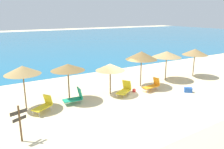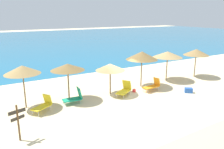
{
  "view_description": "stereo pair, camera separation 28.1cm",
  "coord_description": "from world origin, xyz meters",
  "px_view_note": "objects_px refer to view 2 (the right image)",
  "views": [
    {
      "loc": [
        -9.53,
        -13.37,
        6.0
      ],
      "look_at": [
        -0.78,
        0.87,
        1.51
      ],
      "focal_mm": 36.2,
      "sensor_mm": 36.0,
      "label": 1
    },
    {
      "loc": [
        -9.29,
        -13.51,
        6.0
      ],
      "look_at": [
        -0.78,
        0.87,
        1.51
      ],
      "focal_mm": 36.2,
      "sensor_mm": 36.0,
      "label": 2
    }
  ],
  "objects_px": {
    "beach_umbrella_1": "(68,67)",
    "beach_umbrella_2": "(110,67)",
    "cooler_box": "(189,90)",
    "lounge_chair_3": "(75,97)",
    "beach_umbrella_0": "(22,70)",
    "wooden_signpost": "(18,120)",
    "beach_ball": "(134,90)",
    "beach_umbrella_4": "(168,54)",
    "beach_umbrella_3": "(142,56)",
    "lounge_chair_1": "(125,90)",
    "beach_umbrella_5": "(196,52)",
    "lounge_chair_2": "(153,85)",
    "lounge_chair_0": "(43,105)"
  },
  "relations": [
    {
      "from": "beach_umbrella_1",
      "to": "beach_ball",
      "type": "height_order",
      "value": "beach_umbrella_1"
    },
    {
      "from": "cooler_box",
      "to": "lounge_chair_3",
      "type": "bearing_deg",
      "value": 163.52
    },
    {
      "from": "lounge_chair_1",
      "to": "lounge_chair_2",
      "type": "distance_m",
      "value": 2.53
    },
    {
      "from": "lounge_chair_3",
      "to": "wooden_signpost",
      "type": "relative_size",
      "value": 0.73
    },
    {
      "from": "wooden_signpost",
      "to": "beach_umbrella_1",
      "type": "bearing_deg",
      "value": 29.16
    },
    {
      "from": "lounge_chair_2",
      "to": "lounge_chair_1",
      "type": "bearing_deg",
      "value": 77.13
    },
    {
      "from": "lounge_chair_2",
      "to": "wooden_signpost",
      "type": "relative_size",
      "value": 0.82
    },
    {
      "from": "beach_umbrella_1",
      "to": "beach_umbrella_4",
      "type": "distance_m",
      "value": 9.63
    },
    {
      "from": "lounge_chair_1",
      "to": "wooden_signpost",
      "type": "height_order",
      "value": "wooden_signpost"
    },
    {
      "from": "beach_umbrella_2",
      "to": "beach_umbrella_4",
      "type": "relative_size",
      "value": 0.88
    },
    {
      "from": "beach_umbrella_4",
      "to": "lounge_chair_2",
      "type": "relative_size",
      "value": 1.77
    },
    {
      "from": "beach_umbrella_4",
      "to": "lounge_chair_2",
      "type": "distance_m",
      "value": 4.1
    },
    {
      "from": "wooden_signpost",
      "to": "lounge_chair_2",
      "type": "bearing_deg",
      "value": -2.62
    },
    {
      "from": "lounge_chair_1",
      "to": "lounge_chair_3",
      "type": "bearing_deg",
      "value": 52.82
    },
    {
      "from": "beach_umbrella_1",
      "to": "beach_umbrella_3",
      "type": "distance_m",
      "value": 6.4
    },
    {
      "from": "beach_umbrella_2",
      "to": "lounge_chair_0",
      "type": "bearing_deg",
      "value": -172.36
    },
    {
      "from": "beach_umbrella_3",
      "to": "lounge_chair_1",
      "type": "distance_m",
      "value": 3.46
    },
    {
      "from": "lounge_chair_1",
      "to": "beach_ball",
      "type": "xyz_separation_m",
      "value": [
        1.02,
        0.15,
        -0.3
      ]
    },
    {
      "from": "beach_umbrella_5",
      "to": "cooler_box",
      "type": "height_order",
      "value": "beach_umbrella_5"
    },
    {
      "from": "beach_umbrella_3",
      "to": "lounge_chair_2",
      "type": "bearing_deg",
      "value": -86.25
    },
    {
      "from": "beach_umbrella_2",
      "to": "beach_umbrella_4",
      "type": "bearing_deg",
      "value": 5.49
    },
    {
      "from": "beach_umbrella_4",
      "to": "beach_ball",
      "type": "height_order",
      "value": "beach_umbrella_4"
    },
    {
      "from": "beach_umbrella_3",
      "to": "beach_umbrella_0",
      "type": "bearing_deg",
      "value": 178.48
    },
    {
      "from": "beach_ball",
      "to": "lounge_chair_2",
      "type": "bearing_deg",
      "value": -17.11
    },
    {
      "from": "beach_umbrella_2",
      "to": "lounge_chair_3",
      "type": "height_order",
      "value": "beach_umbrella_2"
    },
    {
      "from": "lounge_chair_1",
      "to": "beach_umbrella_2",
      "type": "bearing_deg",
      "value": 13.02
    },
    {
      "from": "beach_umbrella_5",
      "to": "beach_ball",
      "type": "distance_m",
      "value": 8.2
    },
    {
      "from": "wooden_signpost",
      "to": "beach_ball",
      "type": "bearing_deg",
      "value": 2.13
    },
    {
      "from": "beach_umbrella_1",
      "to": "lounge_chair_1",
      "type": "xyz_separation_m",
      "value": [
        3.98,
        -1.23,
        -1.98
      ]
    },
    {
      "from": "beach_umbrella_5",
      "to": "beach_ball",
      "type": "relative_size",
      "value": 9.25
    },
    {
      "from": "beach_umbrella_2",
      "to": "lounge_chair_0",
      "type": "relative_size",
      "value": 1.66
    },
    {
      "from": "beach_umbrella_1",
      "to": "beach_umbrella_2",
      "type": "height_order",
      "value": "beach_umbrella_1"
    },
    {
      "from": "beach_ball",
      "to": "beach_umbrella_1",
      "type": "bearing_deg",
      "value": 167.84
    },
    {
      "from": "beach_umbrella_3",
      "to": "cooler_box",
      "type": "distance_m",
      "value": 4.63
    },
    {
      "from": "lounge_chair_1",
      "to": "beach_ball",
      "type": "bearing_deg",
      "value": -112.45
    },
    {
      "from": "beach_umbrella_0",
      "to": "lounge_chair_3",
      "type": "xyz_separation_m",
      "value": [
        3.06,
        -0.92,
        -2.14
      ]
    },
    {
      "from": "lounge_chair_0",
      "to": "lounge_chair_2",
      "type": "bearing_deg",
      "value": -124.9
    },
    {
      "from": "beach_umbrella_4",
      "to": "beach_umbrella_0",
      "type": "bearing_deg",
      "value": -179.58
    },
    {
      "from": "beach_umbrella_0",
      "to": "beach_umbrella_1",
      "type": "distance_m",
      "value": 2.96
    },
    {
      "from": "beach_umbrella_1",
      "to": "beach_ball",
      "type": "bearing_deg",
      "value": -12.16
    },
    {
      "from": "beach_umbrella_0",
      "to": "beach_umbrella_5",
      "type": "xyz_separation_m",
      "value": [
        15.79,
        -0.47,
        -0.14
      ]
    },
    {
      "from": "wooden_signpost",
      "to": "beach_umbrella_0",
      "type": "bearing_deg",
      "value": 60.15
    },
    {
      "from": "beach_umbrella_4",
      "to": "cooler_box",
      "type": "bearing_deg",
      "value": -105.69
    },
    {
      "from": "beach_umbrella_4",
      "to": "wooden_signpost",
      "type": "relative_size",
      "value": 1.45
    },
    {
      "from": "lounge_chair_2",
      "to": "beach_umbrella_2",
      "type": "bearing_deg",
      "value": 65.3
    },
    {
      "from": "beach_umbrella_2",
      "to": "beach_umbrella_5",
      "type": "relative_size",
      "value": 0.87
    },
    {
      "from": "lounge_chair_1",
      "to": "wooden_signpost",
      "type": "relative_size",
      "value": 0.84
    },
    {
      "from": "beach_umbrella_3",
      "to": "beach_ball",
      "type": "bearing_deg",
      "value": -146.11
    },
    {
      "from": "beach_umbrella_0",
      "to": "wooden_signpost",
      "type": "bearing_deg",
      "value": -104.19
    },
    {
      "from": "lounge_chair_0",
      "to": "beach_umbrella_0",
      "type": "bearing_deg",
      "value": 1.92
    }
  ]
}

